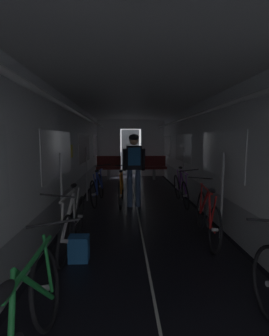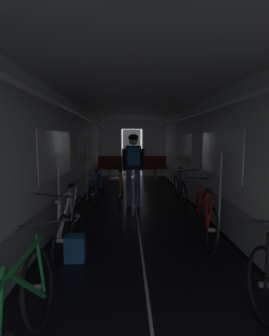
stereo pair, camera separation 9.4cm
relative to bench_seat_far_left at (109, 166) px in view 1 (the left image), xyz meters
name	(u,v)px [view 1 (the left image)]	position (x,y,z in m)	size (l,w,h in m)	color
train_car_shell	(138,135)	(0.90, -4.47, 1.13)	(3.14, 12.34, 2.57)	black
bench_seat_far_left	(109,166)	(0.00, 0.00, 0.00)	(0.98, 0.51, 0.95)	gray
bench_seat_far_right	(154,165)	(1.80, 0.00, 0.00)	(0.98, 0.51, 0.95)	gray
bicycle_purple	(181,189)	(2.01, -3.82, -0.19)	(0.44, 1.69, 0.95)	black
bicycle_green	(23,328)	(-0.06, -8.27, -0.19)	(0.44, 1.69, 0.96)	black
bicycle_white	(73,223)	(-0.15, -6.25, -0.19)	(0.44, 1.69, 0.95)	black
bicycle_blue	(97,188)	(-0.07, -3.63, -0.19)	(0.44, 1.69, 0.95)	black
bicycle_red	(207,216)	(1.95, -5.97, -0.18)	(0.44, 1.69, 0.94)	black
person_cyclist_aisle	(134,162)	(0.84, -4.02, 0.50)	(0.53, 0.39, 1.73)	#384C75
bicycle_orange_in_aisle	(121,189)	(0.53, -3.76, -0.18)	(0.44, 1.69, 0.94)	black
backpack_on_floor	(79,249)	(0.00, -6.63, -0.40)	(0.26, 0.20, 0.34)	#1E5693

